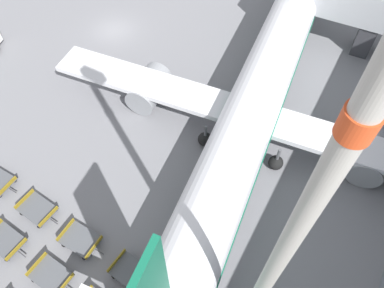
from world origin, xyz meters
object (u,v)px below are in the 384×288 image
(baggage_dolly_row_mid_b_col_b, at_px, (37,209))
(baggage_dolly_row_mid_b_col_c, at_px, (81,240))
(airplane, at_px, (256,101))
(baggage_dolly_row_mid_a_col_b, at_px, (5,241))
(baggage_dolly_row_mid_b_col_d, at_px, (132,273))
(baggage_dolly_row_mid_a_col_c, at_px, (51,276))
(apron_light_mast, at_px, (286,247))

(baggage_dolly_row_mid_b_col_b, relative_size, baggage_dolly_row_mid_b_col_c, 1.02)
(airplane, xyz_separation_m, baggage_dolly_row_mid_b_col_c, (-5.90, -14.94, -2.63))
(airplane, height_order, baggage_dolly_row_mid_b_col_c, airplane)
(baggage_dolly_row_mid_a_col_b, relative_size, baggage_dolly_row_mid_b_col_d, 1.00)
(baggage_dolly_row_mid_b_col_b, bearing_deg, airplane, 55.73)
(baggage_dolly_row_mid_a_col_c, height_order, apron_light_mast, apron_light_mast)
(baggage_dolly_row_mid_b_col_b, distance_m, baggage_dolly_row_mid_b_col_d, 8.35)
(baggage_dolly_row_mid_b_col_b, xyz_separation_m, apron_light_mast, (15.71, -0.03, 13.73))
(airplane, relative_size, baggage_dolly_row_mid_b_col_d, 12.71)
(baggage_dolly_row_mid_b_col_b, bearing_deg, baggage_dolly_row_mid_b_col_c, -3.80)
(baggage_dolly_row_mid_a_col_c, distance_m, baggage_dolly_row_mid_b_col_c, 2.79)
(airplane, bearing_deg, apron_light_mast, -68.77)
(baggage_dolly_row_mid_b_col_d, bearing_deg, baggage_dolly_row_mid_a_col_b, -164.32)
(baggage_dolly_row_mid_a_col_c, distance_m, apron_light_mast, 18.30)
(baggage_dolly_row_mid_a_col_b, height_order, baggage_dolly_row_mid_a_col_c, same)
(baggage_dolly_row_mid_b_col_d, relative_size, apron_light_mast, 0.13)
(airplane, relative_size, apron_light_mast, 1.65)
(apron_light_mast, bearing_deg, baggage_dolly_row_mid_a_col_c, -165.48)
(airplane, bearing_deg, baggage_dolly_row_mid_b_col_d, -96.26)
(baggage_dolly_row_mid_a_col_c, height_order, baggage_dolly_row_mid_b_col_b, same)
(airplane, distance_m, baggage_dolly_row_mid_a_col_c, 18.90)
(baggage_dolly_row_mid_b_col_b, bearing_deg, baggage_dolly_row_mid_a_col_b, -95.37)
(airplane, xyz_separation_m, baggage_dolly_row_mid_a_col_c, (-6.00, -17.73, -2.63))
(baggage_dolly_row_mid_b_col_b, bearing_deg, baggage_dolly_row_mid_b_col_d, -2.68)
(baggage_dolly_row_mid_a_col_b, relative_size, apron_light_mast, 0.13)
(baggage_dolly_row_mid_a_col_c, relative_size, baggage_dolly_row_mid_b_col_c, 1.01)
(airplane, bearing_deg, baggage_dolly_row_mid_a_col_b, -120.42)
(airplane, xyz_separation_m, baggage_dolly_row_mid_a_col_b, (-10.26, -17.48, -2.63))
(baggage_dolly_row_mid_b_col_b, height_order, baggage_dolly_row_mid_b_col_c, same)
(baggage_dolly_row_mid_b_col_b, bearing_deg, apron_light_mast, -0.10)
(baggage_dolly_row_mid_b_col_c, xyz_separation_m, baggage_dolly_row_mid_b_col_d, (4.25, -0.12, 0.00))
(baggage_dolly_row_mid_a_col_b, bearing_deg, apron_light_mast, 9.88)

